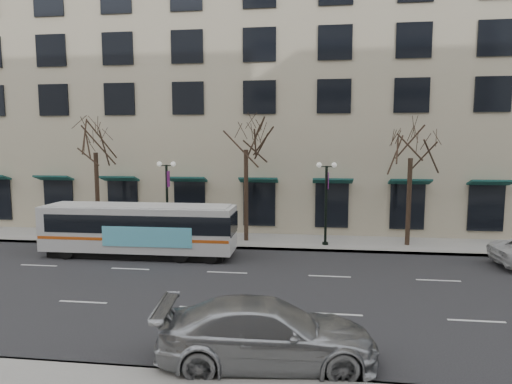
% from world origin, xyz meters
% --- Properties ---
extents(ground, '(160.00, 160.00, 0.00)m').
position_xyz_m(ground, '(0.00, 0.00, 0.00)').
color(ground, black).
rests_on(ground, ground).
extents(sidewalk_far, '(80.00, 4.00, 0.15)m').
position_xyz_m(sidewalk_far, '(5.00, 9.00, 0.07)').
color(sidewalk_far, gray).
rests_on(sidewalk_far, ground).
extents(building_hotel, '(40.00, 20.00, 24.00)m').
position_xyz_m(building_hotel, '(-2.00, 21.00, 12.00)').
color(building_hotel, tan).
rests_on(building_hotel, ground).
extents(tree_far_left, '(3.60, 3.60, 8.34)m').
position_xyz_m(tree_far_left, '(-10.00, 8.80, 6.70)').
color(tree_far_left, black).
rests_on(tree_far_left, ground).
extents(tree_far_mid, '(3.60, 3.60, 8.55)m').
position_xyz_m(tree_far_mid, '(0.00, 8.80, 6.91)').
color(tree_far_mid, black).
rests_on(tree_far_mid, ground).
extents(tree_far_right, '(3.60, 3.60, 8.06)m').
position_xyz_m(tree_far_right, '(10.00, 8.80, 6.42)').
color(tree_far_right, black).
rests_on(tree_far_right, ground).
extents(lamp_post_left, '(1.22, 0.45, 5.21)m').
position_xyz_m(lamp_post_left, '(-4.99, 8.20, 2.94)').
color(lamp_post_left, black).
rests_on(lamp_post_left, ground).
extents(lamp_post_right, '(1.22, 0.45, 5.21)m').
position_xyz_m(lamp_post_right, '(5.01, 8.20, 2.94)').
color(lamp_post_right, black).
rests_on(lamp_post_right, ground).
extents(city_bus, '(10.85, 2.48, 2.93)m').
position_xyz_m(city_bus, '(-5.42, 4.73, 1.60)').
color(city_bus, silver).
rests_on(city_bus, ground).
extents(silver_car, '(6.55, 3.21, 1.84)m').
position_xyz_m(silver_car, '(2.81, -6.14, 0.92)').
color(silver_car, '#9FA2A6').
rests_on(silver_car, ground).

